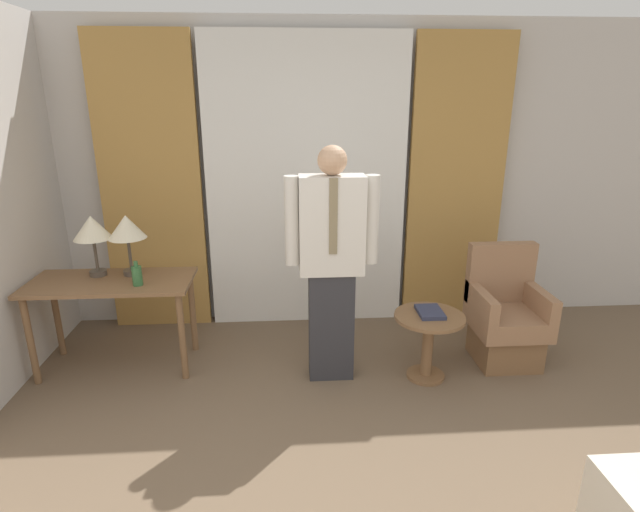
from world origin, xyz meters
name	(u,v)px	position (x,y,z in m)	size (l,w,h in m)	color
wall_back	(306,177)	(0.00, 3.00, 1.35)	(10.00, 0.06, 2.70)	beige
curtain_sheer_center	(307,186)	(0.00, 2.87, 1.29)	(1.77, 0.06, 2.58)	white
curtain_drape_left	(151,188)	(-1.36, 2.87, 1.29)	(0.86, 0.06, 2.58)	#B28442
curtain_drape_right	(456,185)	(1.36, 2.87, 1.29)	(0.86, 0.06, 2.58)	#B28442
desk	(112,293)	(-1.53, 2.09, 0.62)	(1.22, 0.57, 0.73)	brown
table_lamp_left	(92,230)	(-1.66, 2.22, 1.09)	(0.28, 0.28, 0.48)	#4C4238
table_lamp_right	(127,229)	(-1.40, 2.22, 1.09)	(0.28, 0.28, 0.48)	#4C4238
bottle_near_edge	(137,275)	(-1.29, 1.98, 0.80)	(0.07, 0.07, 0.18)	#336638
person	(332,258)	(0.13, 1.84, 0.95)	(0.66, 0.22, 1.75)	#2D2D33
armchair	(505,320)	(1.55, 1.99, 0.35)	(0.54, 0.55, 0.93)	brown
side_table	(428,335)	(0.86, 1.76, 0.35)	(0.52, 0.52, 0.52)	brown
book	(430,312)	(0.87, 1.79, 0.53)	(0.18, 0.25, 0.03)	#2D334C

